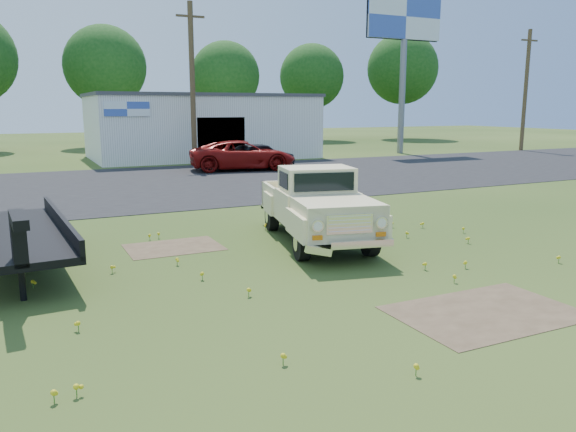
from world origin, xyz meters
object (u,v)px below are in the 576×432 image
object	(u,v)px
vintage_pickup_truck	(316,205)
flatbed_trailer	(11,229)
billboard	(404,31)
dark_sedan	(259,155)
red_pickup	(243,156)

from	to	relation	value
vintage_pickup_truck	flatbed_trailer	distance (m)	6.82
billboard	dark_sedan	bearing A→B (deg)	-158.84
billboard	red_pickup	bearing A→B (deg)	-158.91
billboard	flatbed_trailer	distance (m)	33.75
billboard	dark_sedan	size ratio (longest dim) A/B	2.68
dark_sedan	flatbed_trailer	bearing A→B (deg)	132.05
flatbed_trailer	dark_sedan	distance (m)	19.81
flatbed_trailer	red_pickup	xyz separation A→B (m)	(11.03, 15.26, -0.05)
billboard	flatbed_trailer	xyz separation A→B (m)	(-25.43, -20.81, -7.71)
vintage_pickup_truck	dark_sedan	xyz separation A→B (m)	(5.35, 16.35, -0.24)
flatbed_trailer	vintage_pickup_truck	bearing A→B (deg)	-9.07
vintage_pickup_truck	red_pickup	distance (m)	16.50
red_pickup	dark_sedan	distance (m)	1.18
billboard	vintage_pickup_truck	bearing A→B (deg)	-130.94
flatbed_trailer	dark_sedan	world-z (taller)	flatbed_trailer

